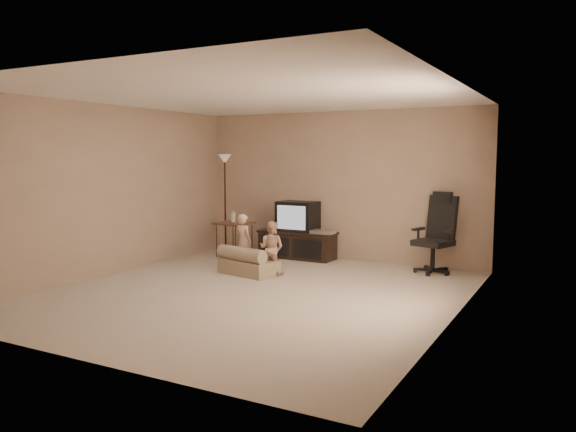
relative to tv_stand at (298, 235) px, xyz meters
name	(u,v)px	position (x,y,z in m)	size (l,w,h in m)	color
floor	(254,293)	(0.66, -2.49, -0.41)	(5.50, 5.50, 0.00)	beige
room_shell	(254,174)	(0.66, -2.49, 1.11)	(5.50, 5.50, 5.50)	white
tv_stand	(298,235)	(0.00, 0.00, 0.00)	(1.38, 0.53, 0.98)	black
office_chair	(436,244)	(2.39, -0.12, 0.03)	(0.71, 0.73, 1.22)	black
side_table	(234,223)	(-1.03, -0.41, 0.18)	(0.61, 0.61, 0.82)	brown
floor_lamp	(225,181)	(-1.40, -0.15, 0.89)	(0.28, 0.28, 1.78)	black
child_sofa	(247,263)	(-0.03, -1.58, -0.23)	(0.95, 0.66, 0.42)	tan
toddler_left	(243,242)	(-0.25, -1.33, 0.03)	(0.32, 0.23, 0.87)	#D8A587
toddler_right	(271,248)	(0.29, -1.42, -0.01)	(0.39, 0.21, 0.80)	#D8A587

